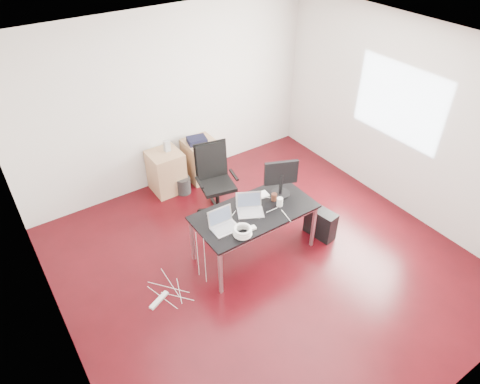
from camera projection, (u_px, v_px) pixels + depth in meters
room_shell at (269, 176)px, 4.96m from camera, size 5.00×5.00×5.00m
desk at (254, 214)px, 5.54m from camera, size 1.60×0.80×0.73m
office_chair at (215, 176)px, 6.36m from camera, size 0.56×0.59×1.08m
filing_cabinet_left at (166, 172)px, 6.92m from camera, size 0.50×0.50×0.70m
filing_cabinet_right at (201, 159)px, 7.21m from camera, size 0.50×0.50×0.70m
pc_tower at (320, 223)px, 6.10m from camera, size 0.27×0.48×0.44m
wastebasket at (183, 185)px, 6.97m from camera, size 0.25×0.25×0.28m
power_strip at (159, 300)px, 5.25m from camera, size 0.30×0.18×0.04m
laptop_left at (224, 224)px, 5.23m from camera, size 0.34×0.26×0.23m
laptop_right at (250, 208)px, 5.48m from camera, size 0.41×0.38×0.23m
monitor at (281, 176)px, 5.64m from camera, size 0.43×0.26×0.51m
keyboard at (253, 198)px, 5.72m from camera, size 0.45×0.20×0.02m
cup_white at (280, 202)px, 5.57m from camera, size 0.09×0.09×0.12m
cup_brown at (274, 197)px, 5.67m from camera, size 0.10×0.10×0.10m
cable_coil at (243, 231)px, 5.12m from camera, size 0.24×0.24×0.11m
power_adapter at (253, 228)px, 5.23m from camera, size 0.08×0.08×0.03m
speaker at (167, 146)px, 6.71m from camera, size 0.09×0.08×0.18m
navy_garment at (197, 140)px, 6.94m from camera, size 0.34×0.30×0.09m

